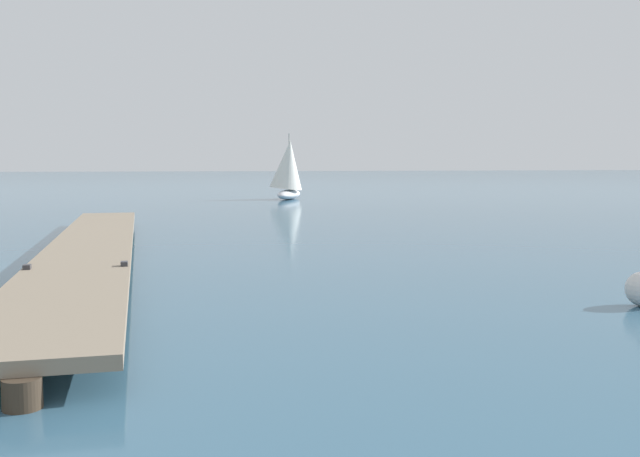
# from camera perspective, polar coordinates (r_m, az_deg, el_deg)

# --- Properties ---
(floating_dock) EXTENTS (2.05, 20.62, 0.53)m
(floating_dock) POSITION_cam_1_polar(r_m,az_deg,el_deg) (17.19, -17.64, -1.36)
(floating_dock) COLOR gray
(floating_dock) RESTS_ON ground
(distant_sailboat) EXTENTS (2.97, 4.13, 4.08)m
(distant_sailboat) POSITION_cam_1_polar(r_m,az_deg,el_deg) (44.83, -2.53, 4.66)
(distant_sailboat) COLOR silver
(distant_sailboat) RESTS_ON ground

